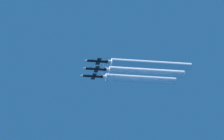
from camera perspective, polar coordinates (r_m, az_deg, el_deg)
jet_far_left at (r=395.05m, az=-1.13°, el=0.66°), size 9.02×13.13×3.16m
jet_inner_left at (r=404.92m, az=-1.26°, el=0.07°), size 9.02×13.13×3.16m
jet_center at (r=415.71m, az=-1.48°, el=-0.46°), size 9.02×13.13×3.16m
smoke_trail_far_left at (r=399.62m, az=2.81°, el=0.41°), size 4.00×43.57×4.00m
smoke_trail_inner_left at (r=409.26m, az=2.48°, el=-0.15°), size 4.00×41.92×4.00m
smoke_trail_center at (r=419.77m, az=2.04°, el=-0.67°), size 4.00×40.06×4.00m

